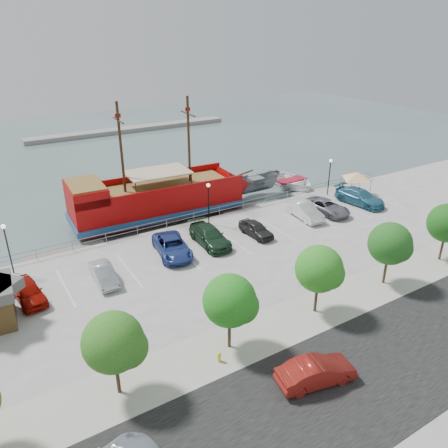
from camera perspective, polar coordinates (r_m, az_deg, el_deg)
ground at (r=39.05m, az=2.80°, el=-4.73°), size 160.00×160.00×0.00m
street at (r=29.11m, az=21.54°, el=-15.84°), size 100.00×8.00×0.04m
sidewalk at (r=32.05m, az=13.09°, el=-10.47°), size 100.00×4.00×0.05m
seawall_railing at (r=44.35m, az=-2.83°, el=1.19°), size 50.00×0.06×1.00m
far_shore at (r=90.02m, az=-12.06°, el=12.00°), size 40.00×3.00×0.80m
pirate_ship at (r=47.42m, az=-7.00°, el=3.51°), size 21.09×6.84×13.20m
patrol_boat at (r=53.59m, az=4.18°, el=5.02°), size 6.74×3.37×2.49m
speedboat at (r=56.68m, az=8.76°, el=5.36°), size 5.43×7.40×1.49m
dock_west at (r=42.12m, az=-20.05°, el=-3.69°), size 7.49×2.79×0.42m
dock_mid at (r=49.47m, az=3.70°, el=2.05°), size 7.36×4.54×0.41m
dock_east at (r=55.30m, az=11.97°, el=3.99°), size 6.45×2.62×0.36m
canopy_tent at (r=52.15m, az=17.03°, el=6.49°), size 4.63×4.63×3.30m
street_sedan at (r=25.75m, az=11.95°, el=-18.37°), size 4.71×2.42×1.48m
fire_hydrant at (r=26.70m, az=-0.64°, el=-16.95°), size 0.23×0.23×0.67m
lamp_post_left at (r=37.69m, az=-26.55°, el=-1.89°), size 0.36×0.36×4.28m
lamp_post_mid at (r=42.38m, az=-2.04°, el=3.60°), size 0.36×0.36×4.28m
lamp_post_right at (r=51.72m, az=13.65°, el=6.81°), size 0.36×0.36×4.28m
tree_b at (r=23.66m, az=-13.86°, el=-14.91°), size 3.30×3.20×5.00m
tree_c at (r=25.94m, az=1.09°, el=-10.14°), size 3.30×3.20×5.00m
tree_d at (r=29.74m, az=12.59°, el=-5.88°), size 3.30×3.20×5.00m
tree_e at (r=34.55m, az=21.08°, el=-2.54°), size 3.30×3.20×5.00m
parked_car_a at (r=34.47m, az=-24.23°, el=-8.07°), size 2.28×4.51×1.47m
parked_car_b at (r=34.92m, az=-15.42°, el=-6.32°), size 1.57×4.12×1.34m
parked_car_c at (r=37.74m, az=-6.78°, el=-2.95°), size 3.39×5.82×1.52m
parked_car_d at (r=39.28m, az=-1.88°, el=-1.58°), size 2.43×5.53×1.58m
parked_car_e at (r=40.99m, az=4.20°, el=-0.63°), size 1.79×4.08×1.37m
parked_car_f at (r=45.36m, az=10.52°, el=1.72°), size 2.30×5.06×1.61m
parked_car_g at (r=47.01m, az=13.21°, el=2.21°), size 3.03×5.54×1.47m
parked_car_h at (r=50.45m, az=17.31°, el=3.40°), size 3.08×6.03×1.67m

